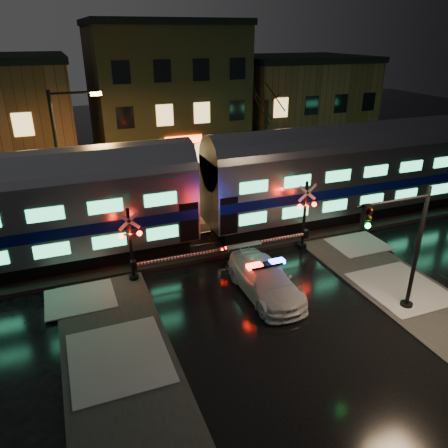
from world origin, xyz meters
The scene contains 11 objects.
ground centered at (0.00, 0.00, 0.00)m, with size 120.00×120.00×0.00m, color black.
ballast centered at (0.00, 5.00, 0.12)m, with size 90.00×4.20×0.24m, color black.
sidewalk_left centered at (-6.50, -6.00, 0.06)m, with size 4.00×20.00×0.12m, color #2D2D2D.
building_mid centered at (2.00, 22.50, 5.75)m, with size 12.00×11.00×11.50m, color brown.
building_right centered at (15.00, 22.00, 4.25)m, with size 12.00×10.00×8.50m, color brown.
train centered at (-0.64, 5.00, 3.38)m, with size 51.00×3.12×5.92m.
police_car centered at (0.45, -0.96, 0.75)m, with size 2.10×5.16×1.66m.
crossing_signal_right centered at (4.04, 2.30, 1.62)m, with size 5.53×0.64×3.92m.
crossing_signal_left centered at (-4.56, 2.30, 1.55)m, with size 5.31×0.64×3.76m.
traffic_light centered at (4.80, -4.27, 2.98)m, with size 3.63×0.67×5.61m.
streetlight centered at (-7.18, 9.00, 4.79)m, with size 2.78×0.29×8.30m.
Camera 1 is at (-7.51, -16.16, 11.07)m, focal length 35.00 mm.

